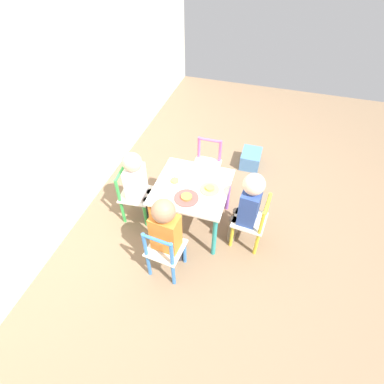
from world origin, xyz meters
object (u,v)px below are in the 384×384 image
(kids_table, at_px, (192,192))
(child_back, at_px, (137,181))
(chair_blue, at_px, (165,252))
(plate_back, at_px, (175,181))
(chair_yellow, at_px, (252,222))
(chair_green, at_px, (134,195))
(child_left, at_px, (167,229))
(child_front, at_px, (248,203))
(storage_bin, at_px, (251,159))
(plate_left, at_px, (186,198))
(chair_pink, at_px, (207,166))
(plate_front, at_px, (210,189))

(kids_table, bearing_deg, child_back, 95.71)
(chair_blue, bearing_deg, plate_back, -73.98)
(chair_yellow, xyz_separation_m, child_back, (0.01, 1.00, 0.18))
(chair_green, xyz_separation_m, child_left, (-0.42, -0.48, 0.20))
(plate_back, bearing_deg, chair_blue, -169.83)
(child_front, relative_size, storage_bin, 2.79)
(child_front, bearing_deg, plate_left, -72.02)
(plate_left, bearing_deg, kids_table, -0.00)
(child_back, distance_m, plate_back, 0.33)
(chair_blue, bearing_deg, chair_pink, -86.66)
(chair_blue, xyz_separation_m, child_back, (0.48, 0.42, 0.18))
(chair_blue, distance_m, plate_left, 0.45)
(child_back, relative_size, storage_bin, 2.69)
(child_front, bearing_deg, storage_bin, -169.33)
(plate_front, height_order, plate_left, same)
(plate_back, bearing_deg, kids_table, -90.00)
(chair_green, bearing_deg, chair_yellow, -95.66)
(child_front, relative_size, child_back, 1.04)
(kids_table, distance_m, chair_blue, 0.55)
(chair_yellow, bearing_deg, child_back, -84.69)
(chair_green, height_order, plate_left, chair_green)
(plate_back, xyz_separation_m, storage_bin, (1.00, -0.53, -0.40))
(child_front, height_order, plate_back, child_front)
(chair_pink, distance_m, plate_back, 0.60)
(plate_front, relative_size, plate_left, 0.81)
(chair_yellow, relative_size, plate_left, 2.68)
(chair_blue, bearing_deg, child_back, -43.49)
(chair_green, relative_size, chair_pink, 1.00)
(chair_yellow, distance_m, chair_green, 1.06)
(child_front, bearing_deg, plate_back, -88.65)
(plate_front, xyz_separation_m, storage_bin, (1.00, -0.23, -0.40))
(chair_green, bearing_deg, child_front, -95.32)
(kids_table, xyz_separation_m, plate_left, (-0.15, 0.00, 0.08))
(chair_green, distance_m, plate_left, 0.59)
(kids_table, bearing_deg, child_front, -95.61)
(chair_pink, bearing_deg, kids_table, -90.00)
(child_back, distance_m, plate_left, 0.48)
(plate_front, bearing_deg, storage_bin, -12.95)
(chair_green, xyz_separation_m, child_front, (0.01, -1.00, 0.20))
(plate_front, height_order, storage_bin, plate_front)
(chair_green, relative_size, child_left, 0.69)
(chair_blue, bearing_deg, plate_left, -92.27)
(chair_yellow, bearing_deg, child_front, -90.00)
(storage_bin, bearing_deg, child_front, -174.94)
(kids_table, relative_size, chair_pink, 1.16)
(plate_front, distance_m, plate_back, 0.30)
(plate_back, bearing_deg, chair_green, 97.92)
(kids_table, relative_size, plate_left, 3.10)
(child_left, bearing_deg, chair_green, -35.06)
(child_front, bearing_deg, child_left, -45.10)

